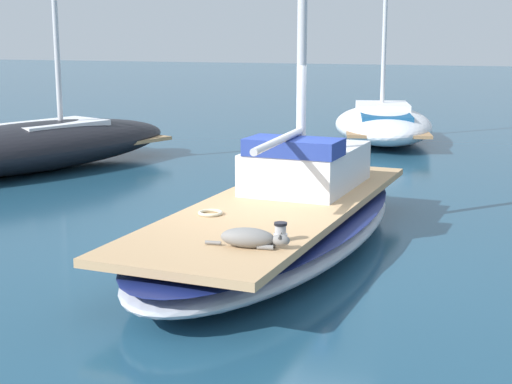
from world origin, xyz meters
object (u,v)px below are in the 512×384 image
object	(u,v)px
dog_grey	(251,238)
deck_winch	(280,232)
moored_boat_far_astern	(383,123)
moored_boat_port_side	(34,145)
coiled_rope	(210,213)
sailboat_main	(278,225)

from	to	relation	value
dog_grey	deck_winch	bearing A→B (deg)	58.53
deck_winch	dog_grey	bearing A→B (deg)	-121.47
moored_boat_far_astern	moored_boat_port_side	world-z (taller)	moored_boat_far_astern
moored_boat_far_astern	coiled_rope	bearing A→B (deg)	-91.49
sailboat_main	deck_winch	world-z (taller)	deck_winch
coiled_rope	moored_boat_far_astern	size ratio (longest dim) A/B	0.05
dog_grey	coiled_rope	world-z (taller)	dog_grey
moored_boat_far_astern	moored_boat_port_side	xyz separation A→B (m)	(-6.49, -6.88, 0.04)
moored_boat_port_side	deck_winch	bearing A→B (deg)	-39.70
moored_boat_far_astern	deck_winch	bearing A→B (deg)	-86.05
dog_grey	moored_boat_port_side	size ratio (longest dim) A/B	0.13
sailboat_main	deck_winch	bearing A→B (deg)	-72.85
deck_winch	moored_boat_port_side	distance (m)	9.61
sailboat_main	moored_boat_port_side	bearing A→B (deg)	147.96
dog_grey	moored_boat_far_astern	world-z (taller)	moored_boat_far_astern
deck_winch	moored_boat_far_astern	size ratio (longest dim) A/B	0.03
coiled_rope	moored_boat_far_astern	distance (m)	12.10
dog_grey	coiled_rope	distance (m)	1.63
dog_grey	coiled_rope	xyz separation A→B (m)	(-0.99, 1.30, -0.08)
moored_boat_far_astern	dog_grey	bearing A→B (deg)	-87.13
sailboat_main	deck_winch	distance (m)	2.00
dog_grey	sailboat_main	bearing A→B (deg)	98.84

